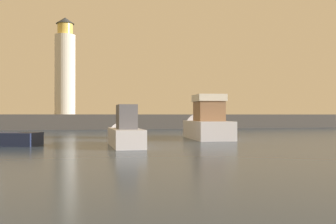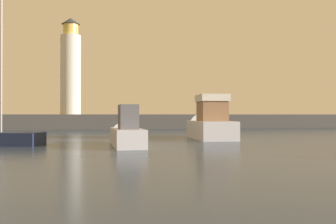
{
  "view_description": "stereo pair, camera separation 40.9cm",
  "coord_description": "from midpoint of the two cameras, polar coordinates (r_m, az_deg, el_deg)",
  "views": [
    {
      "loc": [
        -3.17,
        -0.95,
        2.06
      ],
      "look_at": [
        1.9,
        19.02,
        2.21
      ],
      "focal_mm": 42.73,
      "sensor_mm": 36.0,
      "label": 1
    },
    {
      "loc": [
        -2.77,
        -1.05,
        2.06
      ],
      "look_at": [
        1.9,
        19.02,
        2.21
      ],
      "focal_mm": 42.73,
      "sensor_mm": 36.0,
      "label": 2
    }
  ],
  "objects": [
    {
      "name": "lighthouse",
      "position": [
        59.93,
        -14.67,
        6.03
      ],
      "size": [
        2.92,
        2.92,
        14.02
      ],
      "color": "silver",
      "rests_on": "breakwater"
    },
    {
      "name": "motorboat_0",
      "position": [
        27.03,
        -6.72,
        -3.03
      ],
      "size": [
        1.96,
        7.37,
        2.95
      ],
      "color": "silver",
      "rests_on": "ground_plane"
    },
    {
      "name": "breakwater",
      "position": [
        59.63,
        -11.38,
        -1.36
      ],
      "size": [
        79.02,
        6.08,
        2.13
      ],
      "primitive_type": "cube",
      "color": "#423F3D",
      "rests_on": "ground_plane"
    },
    {
      "name": "ground_plane",
      "position": [
        30.49,
        -8.63,
        -4.29
      ],
      "size": [
        220.0,
        220.0,
        0.0
      ],
      "primitive_type": "plane",
      "color": "#2D3D51"
    },
    {
      "name": "motorboat_1",
      "position": [
        35.56,
        4.86,
        -1.8
      ],
      "size": [
        3.74,
        9.49,
        4.32
      ],
      "color": "silver",
      "rests_on": "ground_plane"
    }
  ]
}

